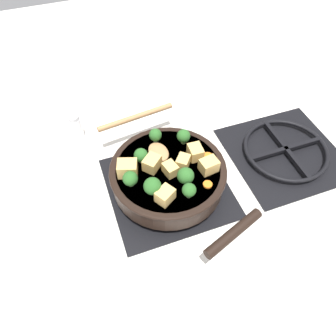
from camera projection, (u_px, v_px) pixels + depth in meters
ground_plane at (168, 188)px, 0.88m from camera, size 2.40×2.40×0.00m
front_burner_grate at (168, 185)px, 0.87m from camera, size 0.31×0.31×0.03m
rear_burner_grate at (285, 151)px, 0.95m from camera, size 0.31×0.31×0.03m
skillet_pan at (169, 175)px, 0.83m from camera, size 0.40×0.30×0.06m
wooden_spoon at (145, 132)px, 0.88m from camera, size 0.20×0.22×0.02m
tofu_cube_center_large at (209, 165)px, 0.80m from camera, size 0.04×0.05×0.03m
tofu_cube_near_handle at (127, 168)px, 0.79m from camera, size 0.05×0.06×0.04m
tofu_cube_east_chunk at (168, 170)px, 0.79m from camera, size 0.04×0.04×0.03m
tofu_cube_west_chunk at (195, 152)px, 0.82m from camera, size 0.04×0.03×0.03m
tofu_cube_back_piece at (183, 162)px, 0.81m from camera, size 0.05×0.05×0.03m
tofu_cube_front_piece at (165, 195)px, 0.74m from camera, size 0.05×0.05×0.03m
tofu_cube_mid_small at (152, 163)px, 0.80m from camera, size 0.05×0.05×0.03m
broccoli_floret_near_spoon at (186, 176)px, 0.76m from camera, size 0.04×0.04×0.05m
broccoli_floret_center_top at (189, 190)px, 0.74m from camera, size 0.03×0.03×0.04m
broccoli_floret_east_rim at (141, 155)px, 0.81m from camera, size 0.04×0.04×0.04m
broccoli_floret_west_rim at (130, 179)px, 0.76m from camera, size 0.04×0.04×0.04m
broccoli_floret_north_edge at (155, 135)px, 0.85m from camera, size 0.03×0.03×0.04m
broccoli_floret_south_cluster at (152, 186)px, 0.74m from camera, size 0.04×0.04×0.05m
broccoli_floret_mid_floret at (184, 136)px, 0.85m from camera, size 0.04×0.04×0.04m
carrot_slice_orange_thin at (207, 155)px, 0.84m from camera, size 0.02×0.02×0.01m
carrot_slice_near_center at (208, 184)px, 0.78m from camera, size 0.02×0.02×0.01m
salt_shaker at (76, 127)px, 0.96m from camera, size 0.04×0.04×0.09m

